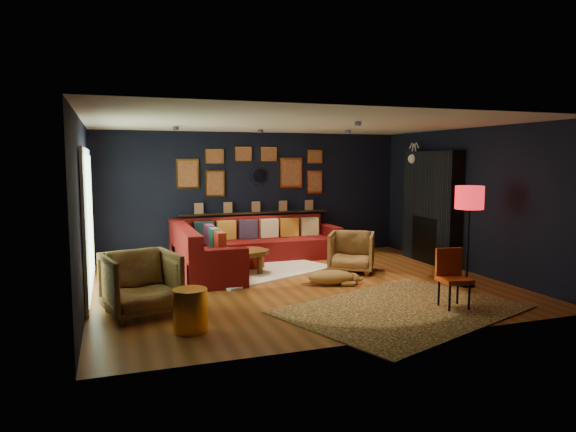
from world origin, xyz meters
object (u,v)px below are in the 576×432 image
object	(u,v)px
armchair_left	(141,280)
floor_lamp	(469,202)
gold_stool	(190,310)
pouf	(251,258)
sectional	(237,249)
dog	(331,274)
armchair_right	(351,250)
orange_chair	(452,273)
coffee_table	(250,255)

from	to	relation	value
armchair_left	floor_lamp	bearing A→B (deg)	-15.61
armchair_left	gold_stool	size ratio (longest dim) A/B	1.78
armchair_left	floor_lamp	xyz separation A→B (m)	(5.05, -0.14, 0.91)
pouf	sectional	bearing A→B (deg)	119.75
floor_lamp	dog	size ratio (longest dim) A/B	1.58
pouf	floor_lamp	bearing A→B (deg)	-40.05
armchair_left	armchair_right	world-z (taller)	armchair_left
pouf	armchair_left	world-z (taller)	armchair_left
sectional	armchair_left	xyz separation A→B (m)	(-1.94, -2.63, 0.13)
armchair_left	gold_stool	bearing A→B (deg)	-74.21
gold_stool	orange_chair	size ratio (longest dim) A/B	0.63
coffee_table	armchair_right	xyz separation A→B (m)	(1.81, -0.39, 0.05)
armchair_left	gold_stool	world-z (taller)	armchair_left
orange_chair	dog	xyz separation A→B (m)	(-1.05, 1.70, -0.30)
armchair_left	armchair_right	xyz separation A→B (m)	(3.76, 1.43, -0.05)
armchair_right	armchair_left	bearing A→B (deg)	-128.02
armchair_left	armchair_right	bearing A→B (deg)	6.76
armchair_left	coffee_table	bearing A→B (deg)	28.79
armchair_right	orange_chair	world-z (taller)	orange_chair
coffee_table	floor_lamp	size ratio (longest dim) A/B	0.58
pouf	gold_stool	bearing A→B (deg)	-116.48
gold_stool	dog	xyz separation A→B (m)	(2.50, 1.52, -0.08)
orange_chair	armchair_right	bearing A→B (deg)	103.29
sectional	gold_stool	distance (m)	3.80
gold_stool	dog	world-z (taller)	gold_stool
armchair_right	floor_lamp	bearing A→B (deg)	-19.43
gold_stool	orange_chair	distance (m)	3.56
armchair_left	dog	distance (m)	3.08
gold_stool	coffee_table	bearing A→B (deg)	61.81
pouf	floor_lamp	distance (m)	4.01
armchair_right	orange_chair	distance (m)	2.52
pouf	floor_lamp	xyz separation A→B (m)	(2.94, -2.47, 1.16)
armchair_right	floor_lamp	xyz separation A→B (m)	(1.29, -1.57, 0.96)
coffee_table	gold_stool	size ratio (longest dim) A/B	1.83
gold_stool	dog	size ratio (longest dim) A/B	0.50
orange_chair	dog	bearing A→B (deg)	128.35
armchair_right	gold_stool	xyz separation A→B (m)	(-3.25, -2.32, -0.15)
gold_stool	armchair_right	bearing A→B (deg)	35.44
gold_stool	dog	bearing A→B (deg)	31.28
pouf	armchair_left	size ratio (longest dim) A/B	0.57
floor_lamp	dog	distance (m)	2.48
armchair_left	pouf	bearing A→B (deg)	33.77
armchair_right	floor_lamp	size ratio (longest dim) A/B	0.50
gold_stool	floor_lamp	world-z (taller)	floor_lamp
sectional	armchair_right	world-z (taller)	sectional
armchair_left	orange_chair	xyz separation A→B (m)	(4.06, -1.08, 0.02)
pouf	floor_lamp	size ratio (longest dim) A/B	0.32
gold_stool	floor_lamp	xyz separation A→B (m)	(4.54, 0.75, 1.11)
orange_chair	floor_lamp	world-z (taller)	floor_lamp
sectional	coffee_table	xyz separation A→B (m)	(0.02, -0.82, 0.03)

